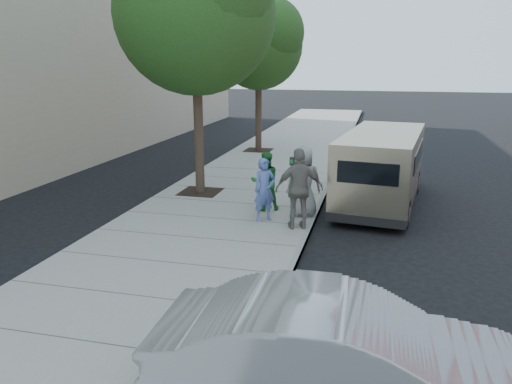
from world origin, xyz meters
TOP-DOWN VIEW (x-y plane):
  - ground at (0.00, 0.00)m, footprint 120.00×120.00m
  - sidewalk at (-1.00, 0.00)m, footprint 5.00×60.00m
  - curb_face at (1.44, 0.00)m, footprint 0.12×60.00m
  - tree_near at (-2.25, 2.40)m, footprint 4.62×4.60m
  - tree_far at (-2.25, 10.00)m, footprint 3.92×3.80m
  - parking_meter at (0.84, 1.23)m, footprint 0.31×0.15m
  - van at (3.10, 2.85)m, footprint 2.58×5.93m
  - sedan at (2.73, -6.53)m, footprint 4.58×1.72m
  - person_officer at (0.26, 0.13)m, footprint 0.69×0.67m
  - person_green_shirt at (0.07, 1.03)m, footprint 0.95×0.87m
  - person_gray_shirt at (1.15, 0.77)m, footprint 1.03×0.82m
  - person_striped_polo at (1.20, -0.27)m, footprint 1.24×0.81m

SIDE VIEW (x-z plane):
  - ground at x=0.00m, z-range 0.00..0.00m
  - sidewalk at x=-1.00m, z-range 0.00..0.15m
  - curb_face at x=1.44m, z-range -0.01..0.15m
  - sedan at x=2.73m, z-range 0.00..1.49m
  - person_green_shirt at x=0.07m, z-range 0.15..1.75m
  - person_officer at x=0.26m, z-range 0.15..1.75m
  - person_gray_shirt at x=1.15m, z-range 0.15..1.98m
  - van at x=3.10m, z-range 0.06..2.19m
  - person_striped_polo at x=1.20m, z-range 0.15..2.11m
  - parking_meter at x=0.84m, z-range 0.48..1.93m
  - tree_far at x=-2.25m, z-range 1.64..8.13m
  - tree_near at x=-2.25m, z-range 1.78..9.31m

